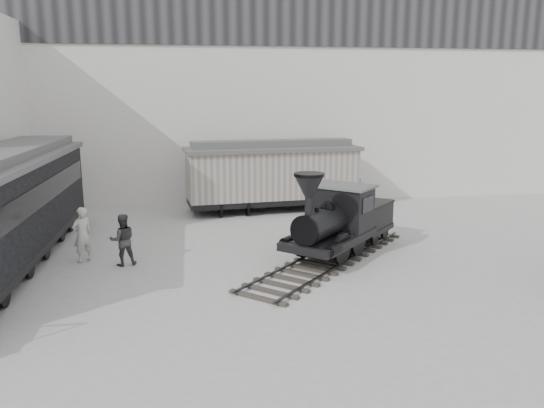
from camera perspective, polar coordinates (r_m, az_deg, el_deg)
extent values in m
plane|color=#9E9E9B|center=(15.11, 4.04, -10.18)|extent=(90.00, 90.00, 0.00)
cube|color=silver|center=(28.84, -2.31, 11.47)|extent=(34.00, 2.40, 11.00)
cube|color=#232326|center=(27.87, -2.09, 19.72)|extent=(34.00, 0.12, 3.00)
cube|color=#36312D|center=(18.42, 6.05, -5.88)|extent=(7.39, 7.89, 0.15)
cube|color=#2D2D30|center=(18.72, 4.16, -5.39)|extent=(6.02, 6.65, 0.06)
cube|color=#2D2D30|center=(18.11, 8.01, -6.08)|extent=(6.02, 6.65, 0.06)
cylinder|color=black|center=(18.19, 3.28, -4.06)|extent=(0.80, 0.87, 1.06)
cylinder|color=black|center=(17.51, 7.54, -4.77)|extent=(0.80, 0.87, 1.06)
cylinder|color=black|center=(19.25, 5.18, -3.20)|extent=(0.80, 0.87, 1.06)
cylinder|color=black|center=(18.60, 9.26, -3.84)|extent=(0.80, 0.87, 1.06)
cube|color=black|center=(18.34, 6.31, -3.60)|extent=(3.77, 3.88, 0.27)
cylinder|color=black|center=(17.60, 5.34, -2.15)|extent=(2.21, 2.30, 0.97)
cylinder|color=black|center=(16.69, 3.96, -0.24)|extent=(0.35, 0.35, 0.58)
cone|color=black|center=(16.58, 3.99, 1.88)|extent=(1.31, 1.31, 0.68)
sphere|color=black|center=(17.83, 5.96, -0.46)|extent=(0.50, 0.50, 0.50)
cube|color=black|center=(18.89, 7.59, -0.42)|extent=(2.27, 2.23, 1.50)
cube|color=#575757|center=(18.74, 7.66, 1.93)|extent=(2.54, 2.50, 0.08)
cube|color=black|center=(20.54, 9.70, -1.03)|extent=(2.59, 2.60, 0.87)
cylinder|color=black|center=(25.68, -4.48, -0.13)|extent=(1.89, 0.93, 0.73)
cylinder|color=black|center=(26.73, 4.37, 0.34)|extent=(1.89, 0.93, 0.73)
cube|color=black|center=(26.09, 0.04, 0.50)|extent=(8.38, 3.18, 0.27)
cube|color=gray|center=(25.87, 0.04, 3.27)|extent=(8.40, 3.27, 2.27)
cube|color=#575757|center=(25.72, 0.04, 5.97)|extent=(8.70, 3.57, 0.18)
cube|color=#575757|center=(25.69, 0.04, 6.54)|extent=(7.89, 1.96, 0.33)
cylinder|color=black|center=(23.21, -23.85, -2.29)|extent=(2.14, 0.83, 0.82)
cube|color=black|center=(19.38, -26.98, -4.55)|extent=(2.70, 13.44, 0.29)
cube|color=black|center=(19.59, -26.85, 0.02)|extent=(2.79, 11.69, 2.63)
cube|color=black|center=(19.14, -23.03, 1.29)|extent=(0.10, 10.89, 0.73)
cube|color=#575757|center=(19.39, -27.24, 4.10)|extent=(2.98, 12.08, 0.19)
imported|color=beige|center=(19.14, -19.73, -3.12)|extent=(0.83, 0.79, 1.91)
imported|color=#373639|center=(18.36, -15.77, -3.72)|extent=(0.98, 0.83, 1.75)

